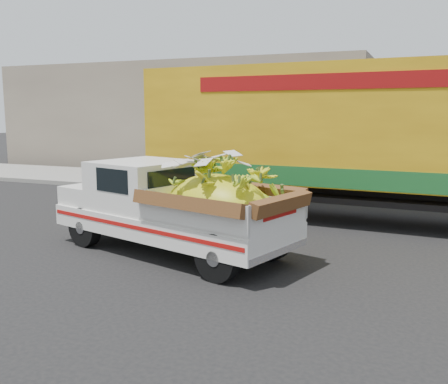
% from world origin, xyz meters
% --- Properties ---
extents(ground, '(100.00, 100.00, 0.00)m').
position_xyz_m(ground, '(0.00, 0.00, 0.00)').
color(ground, black).
rests_on(ground, ground).
extents(curb, '(60.00, 0.25, 0.15)m').
position_xyz_m(curb, '(0.00, 5.86, 0.07)').
color(curb, gray).
rests_on(curb, ground).
extents(sidewalk, '(60.00, 4.00, 0.14)m').
position_xyz_m(sidewalk, '(0.00, 7.96, 0.07)').
color(sidewalk, gray).
rests_on(sidewalk, ground).
extents(building_left, '(18.00, 6.00, 5.00)m').
position_xyz_m(building_left, '(-8.00, 13.86, 2.50)').
color(building_left, gray).
rests_on(building_left, ground).
extents(pickup_truck, '(5.22, 3.11, 1.73)m').
position_xyz_m(pickup_truck, '(-0.78, -0.87, 0.93)').
color(pickup_truck, black).
rests_on(pickup_truck, ground).
extents(semi_trailer, '(12.04, 3.17, 3.80)m').
position_xyz_m(semi_trailer, '(2.33, 3.41, 2.12)').
color(semi_trailer, black).
rests_on(semi_trailer, ground).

